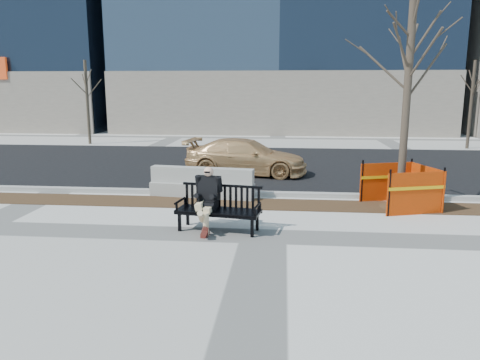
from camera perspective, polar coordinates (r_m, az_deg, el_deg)
The scene contains 11 objects.
ground at distance 9.45m, azimuth 2.94°, elevation -7.00°, with size 120.00×120.00×0.00m, color beige.
mulch_strip at distance 11.94m, azimuth 3.51°, elevation -3.04°, with size 40.00×1.20×0.02m, color #47301C.
asphalt_street at distance 18.01m, azimuth 4.21°, elevation 1.88°, with size 60.00×10.40×0.01m, color black.
curb at distance 12.85m, azimuth 3.66°, elevation -1.74°, with size 60.00×0.25×0.12m, color #9E9B93.
bench at distance 9.80m, azimuth -2.68°, elevation -6.31°, with size 1.81×0.65×0.97m, color black, non-canonical shape.
seated_man at distance 9.92m, azimuth -4.00°, elevation -6.10°, with size 0.57×0.95×1.33m, color black, non-canonical shape.
tree_fence at distance 12.33m, azimuth 19.18°, elevation -3.22°, with size 2.25×2.25×5.63m, color #E73904, non-canonical shape.
sedan at distance 16.08m, azimuth 0.74°, elevation 0.74°, with size 1.72×4.23×1.23m, color tan.
jersey_barrier_left at distance 12.82m, azimuth -4.72°, elevation -2.07°, with size 2.90×0.58×0.83m, color #9C9A92, non-canonical shape.
far_tree_left at distance 26.09m, azimuth -18.15°, elevation 4.30°, with size 1.76×1.76×4.75m, color #4F4232, non-canonical shape.
far_tree_right at distance 25.57m, azimuth 26.39°, elevation 3.55°, with size 1.72×1.72×4.63m, color #403529, non-canonical shape.
Camera 1 is at (0.37, -8.96, 2.99)m, focal length 34.29 mm.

